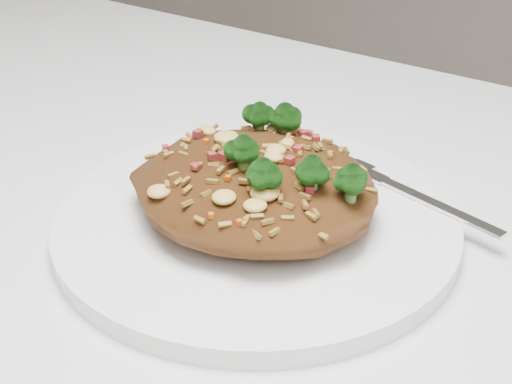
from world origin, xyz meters
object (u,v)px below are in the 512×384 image
(plate, at_px, (256,220))
(fork, at_px, (410,193))
(dining_table, at_px, (129,320))
(fried_rice, at_px, (257,175))

(plate, xyz_separation_m, fork, (0.08, 0.08, 0.01))
(fork, bearing_deg, plate, -120.58)
(dining_table, relative_size, plate, 4.45)
(fried_rice, height_order, fork, fried_rice)
(dining_table, height_order, fork, fork)
(plate, relative_size, fork, 1.67)
(dining_table, xyz_separation_m, fork, (0.16, 0.12, 0.11))
(fried_rice, relative_size, fork, 1.03)
(plate, distance_m, fork, 0.11)
(plate, height_order, fried_rice, fried_rice)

